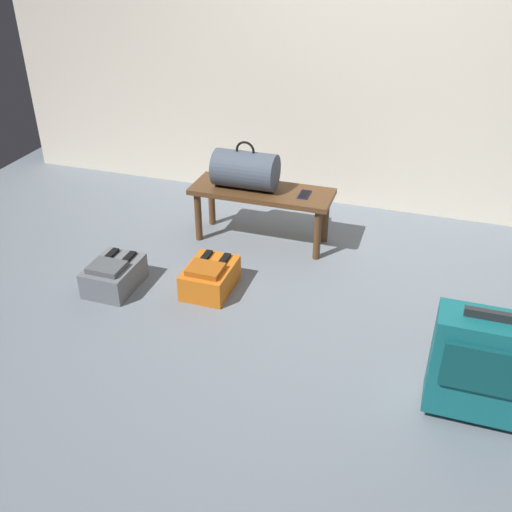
{
  "coord_description": "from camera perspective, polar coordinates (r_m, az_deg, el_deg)",
  "views": [
    {
      "loc": [
        0.57,
        -2.79,
        2.07
      ],
      "look_at": [
        -0.39,
        0.12,
        0.25
      ],
      "focal_mm": 40.53,
      "sensor_mm": 36.0,
      "label": 1
    }
  ],
  "objects": [
    {
      "name": "backpack_grey",
      "position": [
        3.78,
        -13.85,
        -1.82
      ],
      "size": [
        0.28,
        0.38,
        0.21
      ],
      "color": "slate",
      "rests_on": "ground"
    },
    {
      "name": "backpack_orange",
      "position": [
        3.66,
        -4.57,
        -2.08
      ],
      "size": [
        0.28,
        0.38,
        0.21
      ],
      "color": "orange",
      "rests_on": "ground"
    },
    {
      "name": "back_wall",
      "position": [
        4.48,
        11.46,
        21.57
      ],
      "size": [
        6.0,
        0.1,
        2.8
      ],
      "primitive_type": "cube",
      "color": "silver",
      "rests_on": "ground"
    },
    {
      "name": "suitcase_upright_teal",
      "position": [
        2.85,
        21.49,
        -10.03
      ],
      "size": [
        0.46,
        0.24,
        0.61
      ],
      "color": "#14666B",
      "rests_on": "ground"
    },
    {
      "name": "cell_phone",
      "position": [
        4.0,
        4.79,
        6.08
      ],
      "size": [
        0.07,
        0.14,
        0.01
      ],
      "color": "#191E4C",
      "rests_on": "bench"
    },
    {
      "name": "bench",
      "position": [
        4.1,
        0.58,
        5.8
      ],
      "size": [
        1.0,
        0.36,
        0.41
      ],
      "color": "brown",
      "rests_on": "ground"
    },
    {
      "name": "ground_plane",
      "position": [
        3.53,
        5.4,
        -5.43
      ],
      "size": [
        6.6,
        6.6,
        0.0
      ],
      "primitive_type": "plane",
      "color": "slate"
    },
    {
      "name": "duffel_bag_slate",
      "position": [
        4.06,
        -1.06,
        8.51
      ],
      "size": [
        0.44,
        0.26,
        0.34
      ],
      "color": "#475160",
      "rests_on": "bench"
    }
  ]
}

